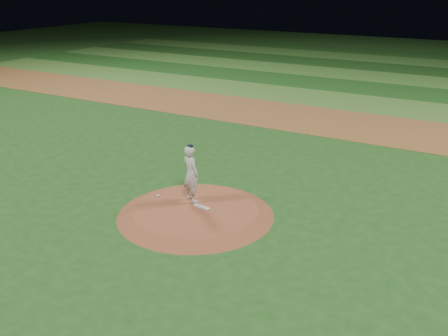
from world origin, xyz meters
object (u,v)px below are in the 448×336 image
Objects in this scene: rosin_bag at (158,195)px; pitcher_on_mound at (191,174)px; pitchers_mound at (196,211)px; pitching_rubber at (202,207)px.

pitcher_on_mound is at bearing 13.34° from rosin_bag.
pitchers_mound is 2.56× the size of pitcher_on_mound.
pitcher_on_mound reaches higher than pitching_rubber.
rosin_bag is (-1.91, -0.01, 0.02)m from pitching_rubber.
pitcher_on_mound is (-0.63, 0.29, 1.04)m from pitching_rubber.
pitching_rubber is 0.30× the size of pitcher_on_mound.
pitcher_on_mound is (-0.49, 0.47, 1.18)m from pitchers_mound.
rosin_bag is 1.66m from pitcher_on_mound.
pitching_rubber is at bearing 51.76° from pitchers_mound.
pitching_rubber is 1.25m from pitcher_on_mound.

